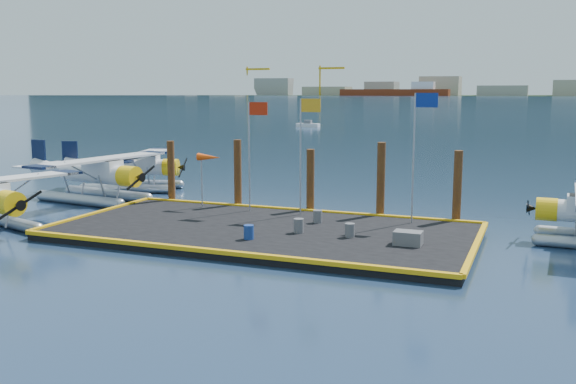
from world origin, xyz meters
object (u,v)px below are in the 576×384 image
(flagpole_blue, at_px, (418,138))
(windsock, at_px, (209,158))
(flagpole_red, at_px, (253,139))
(drum_5, at_px, (318,216))
(piling_1, at_px, (238,176))
(seaplane_c, at_px, (137,169))
(flagpole_yellow, at_px, (304,138))
(drum_2, at_px, (350,230))
(piling_0, at_px, (171,174))
(drum_3, at_px, (249,232))
(piling_4, at_px, (457,189))
(seaplane_b, at_px, (98,177))
(piling_2, at_px, (310,183))
(piling_3, at_px, (381,182))
(drum_1, at_px, (299,226))
(crate, at_px, (408,238))

(flagpole_blue, xyz_separation_m, windsock, (-11.72, 0.00, -1.46))
(flagpole_blue, relative_size, windsock, 2.08)
(flagpole_red, bearing_deg, drum_5, -21.23)
(piling_1, bearing_deg, drum_5, -28.51)
(seaplane_c, relative_size, flagpole_yellow, 1.57)
(drum_2, relative_size, piling_0, 0.16)
(drum_3, height_order, piling_4, piling_4)
(seaplane_b, relative_size, drum_3, 16.66)
(drum_5, distance_m, flagpole_red, 5.94)
(flagpole_red, bearing_deg, piling_1, 136.85)
(drum_2, relative_size, piling_2, 0.17)
(seaplane_b, height_order, piling_2, piling_2)
(piling_2, bearing_deg, flagpole_red, -150.20)
(drum_5, xyz_separation_m, flagpole_blue, (4.63, 1.69, 3.96))
(seaplane_b, xyz_separation_m, drum_3, (13.91, -7.33, -0.92))
(flagpole_red, relative_size, piling_3, 1.40)
(flagpole_yellow, bearing_deg, piling_2, 97.21)
(drum_3, bearing_deg, drum_1, 51.68)
(seaplane_c, bearing_deg, drum_2, 45.24)
(piling_0, height_order, piling_4, same)
(flagpole_yellow, relative_size, piling_3, 1.44)
(seaplane_b, height_order, seaplane_c, seaplane_b)
(drum_1, height_order, piling_0, piling_0)
(drum_2, distance_m, drum_3, 4.60)
(piling_4, bearing_deg, piling_1, 180.00)
(drum_3, height_order, piling_1, piling_1)
(crate, xyz_separation_m, piling_3, (-2.73, 6.31, 1.45))
(crate, bearing_deg, seaplane_c, 153.07)
(seaplane_b, height_order, flagpole_yellow, flagpole_yellow)
(drum_5, distance_m, piling_0, 11.14)
(drum_5, bearing_deg, flagpole_yellow, 128.78)
(seaplane_b, height_order, drum_1, seaplane_b)
(crate, xyz_separation_m, flagpole_blue, (-0.54, 4.71, 3.99))
(drum_1, bearing_deg, flagpole_yellow, 106.92)
(flagpole_red, height_order, piling_3, flagpole_red)
(crate, height_order, piling_2, piling_2)
(seaplane_c, relative_size, flagpole_blue, 1.50)
(flagpole_blue, bearing_deg, piling_0, 173.99)
(seaplane_b, height_order, windsock, seaplane_b)
(seaplane_b, xyz_separation_m, flagpole_red, (11.26, -1.06, 2.75))
(piling_3, bearing_deg, seaplane_c, 166.32)
(flagpole_blue, xyz_separation_m, piling_1, (-10.70, 1.60, -2.59))
(windsock, bearing_deg, flagpole_blue, -0.00)
(crate, bearing_deg, piling_0, 158.16)
(windsock, xyz_separation_m, piling_4, (13.53, 1.60, -1.23))
(piling_1, distance_m, piling_4, 12.50)
(seaplane_b, bearing_deg, drum_3, 70.05)
(piling_3, bearing_deg, seaplane_b, -178.29)
(drum_3, distance_m, flagpole_red, 7.74)
(flagpole_red, xyz_separation_m, piling_2, (2.79, 1.60, -2.50))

